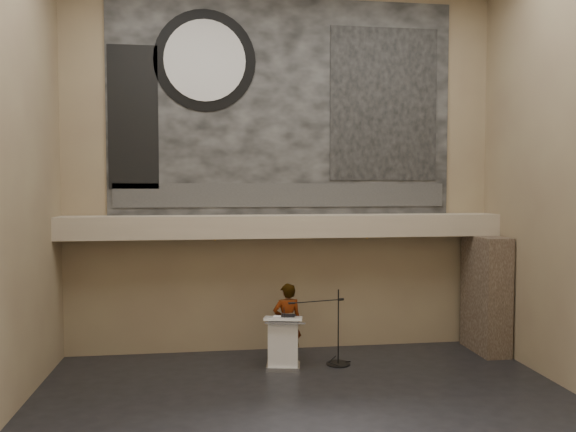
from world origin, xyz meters
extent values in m
plane|color=black|center=(0.00, 0.00, 0.00)|extent=(10.00, 10.00, 0.00)
cube|color=#7D664F|center=(0.00, 4.00, 4.25)|extent=(10.00, 0.02, 8.50)
cube|color=#7D664F|center=(0.00, -4.00, 4.25)|extent=(10.00, 0.02, 8.50)
cube|color=tan|center=(0.00, 3.60, 2.95)|extent=(10.00, 0.80, 0.50)
cylinder|color=#B2893D|center=(-1.60, 3.55, 2.67)|extent=(0.04, 0.04, 0.06)
cylinder|color=#B2893D|center=(1.90, 3.55, 2.67)|extent=(0.04, 0.04, 0.06)
cube|color=black|center=(0.00, 3.97, 5.70)|extent=(8.00, 0.05, 5.00)
cube|color=#2F2F2F|center=(0.00, 3.93, 3.65)|extent=(7.76, 0.02, 0.55)
cylinder|color=black|center=(-1.80, 3.93, 6.70)|extent=(2.30, 0.02, 2.30)
cylinder|color=silver|center=(-1.80, 3.91, 6.70)|extent=(1.84, 0.02, 1.84)
cube|color=black|center=(2.40, 3.93, 5.80)|extent=(2.60, 0.02, 3.60)
cube|color=black|center=(-3.40, 3.93, 5.40)|extent=(1.10, 0.02, 3.20)
cube|color=#403227|center=(4.65, 3.15, 1.35)|extent=(0.60, 1.40, 2.70)
cube|color=silver|center=(-0.19, 2.56, 0.04)|extent=(0.80, 0.66, 0.08)
cube|color=white|center=(-0.19, 2.56, 0.56)|extent=(0.69, 0.54, 0.96)
cube|color=white|center=(-0.19, 2.54, 1.07)|extent=(0.89, 0.70, 0.14)
cube|color=black|center=(-0.08, 2.58, 1.12)|extent=(0.33, 0.30, 0.04)
cube|color=silver|center=(-0.30, 2.55, 1.10)|extent=(0.28, 0.33, 0.00)
imported|color=white|center=(-0.05, 2.98, 0.87)|extent=(0.68, 0.48, 1.74)
cylinder|color=black|center=(1.02, 2.65, 0.01)|extent=(0.52, 0.52, 0.02)
cylinder|color=black|center=(1.02, 2.65, 0.82)|extent=(0.03, 0.03, 1.64)
cylinder|color=black|center=(0.50, 2.54, 1.42)|extent=(1.17, 0.27, 0.02)
camera|label=1|loc=(-1.68, -9.06, 3.85)|focal=35.00mm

